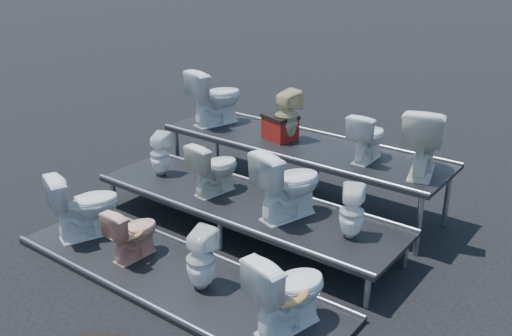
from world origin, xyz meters
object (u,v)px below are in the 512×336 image
Objects in this scene: toilet_4 at (160,154)px; toilet_9 at (287,116)px; toilet_3 at (288,290)px; toilet_5 at (214,167)px; red_crate at (280,129)px; toilet_1 at (133,232)px; toilet_10 at (368,137)px; toilet_2 at (201,259)px; toilet_11 at (424,140)px; toilet_6 at (288,183)px; toilet_7 at (352,212)px; toilet_8 at (216,97)px; toilet_0 at (85,205)px.

toilet_4 is 0.83× the size of toilet_9.
toilet_3 is 3.31m from toilet_4.
red_crate reaches higher than toilet_5.
toilet_1 is 1.60m from toilet_4.
toilet_4 is (-0.86, 1.30, 0.38)m from toilet_1.
toilet_9 is 1.14× the size of toilet_10.
toilet_11 reaches higher than toilet_2.
toilet_3 is 0.97× the size of toilet_6.
red_crate is at bearing -93.66° from toilet_1.
toilet_6 is (-0.88, 1.30, 0.41)m from toilet_3.
toilet_5 is (0.15, 1.30, 0.42)m from toilet_1.
toilet_7 is 0.83× the size of toilet_9.
toilet_8 reaches higher than red_crate.
toilet_7 is at bearing 172.86° from toilet_8.
toilet_8 is 1.17× the size of toilet_9.
toilet_3 is 1.20× the size of toilet_5.
toilet_11 reaches higher than toilet_3.
toilet_0 is at bearing 48.37° from toilet_6.
toilet_1 is 2.53m from toilet_7.
toilet_11 is (2.24, 1.30, 0.48)m from toilet_5.
toilet_2 is at bearing 97.13° from toilet_6.
toilet_9 is 1.26m from toilet_10.
toilet_9 reaches higher than red_crate.
toilet_4 is 0.99× the size of toilet_7.
toilet_11 is at bearing -164.17° from toilet_8.
toilet_11 is at bearing -80.85° from toilet_3.
toilet_8 is (-0.93, 2.60, 0.91)m from toilet_1.
toilet_0 is 2.55m from toilet_6.
toilet_7 reaches higher than toilet_0.
toilet_0 is at bearing 107.35° from toilet_8.
toilet_2 is 0.80× the size of toilet_11.
toilet_4 is at bearing -54.24° from toilet_1.
toilet_5 is (-0.92, 1.30, 0.40)m from toilet_2.
toilet_10 reaches higher than red_crate.
toilet_0 is at bearing 45.39° from toilet_10.
toilet_8 reaches higher than toilet_3.
toilet_4 is 0.71× the size of toilet_8.
toilet_5 is at bearing -105.52° from toilet_0.
toilet_7 is at bearing 155.97° from toilet_9.
toilet_4 is (-3.03, 1.30, 0.29)m from toilet_3.
toilet_7 is at bearing 164.10° from toilet_4.
toilet_4 is 1.85m from toilet_9.
toilet_11 reaches higher than toilet_4.
toilet_1 is at bearing -157.74° from toilet_0.
toilet_0 is 2.72m from toilet_8.
toilet_7 is (3.00, 1.30, 0.28)m from toilet_0.
toilet_3 is 1.62m from toilet_6.
toilet_0 is 1.24× the size of toilet_2.
toilet_3 is at bearing 100.91° from toilet_10.
toilet_3 is at bearing -177.58° from toilet_1.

